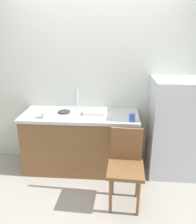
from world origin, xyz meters
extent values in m
plane|color=#9E998E|center=(0.00, 0.00, 0.00)|extent=(8.00, 8.00, 0.00)
cube|color=silver|center=(0.00, 1.00, 1.33)|extent=(4.80, 0.10, 2.66)
cube|color=brown|center=(-0.20, 0.65, 0.40)|extent=(1.55, 0.60, 0.81)
cube|color=#B7B7BC|center=(-0.20, 0.65, 0.83)|extent=(1.59, 0.64, 0.04)
cylinder|color=#B7B7BC|center=(-0.27, 0.90, 0.98)|extent=(0.02, 0.02, 0.27)
cube|color=silver|center=(1.07, 0.66, 0.67)|extent=(0.63, 0.57, 1.34)
cylinder|color=brown|center=(0.25, -0.22, 0.23)|extent=(0.04, 0.04, 0.45)
cylinder|color=brown|center=(0.55, -0.23, 0.23)|extent=(0.04, 0.04, 0.45)
cylinder|color=brown|center=(0.27, 0.08, 0.23)|extent=(0.04, 0.04, 0.45)
cylinder|color=brown|center=(0.57, 0.07, 0.23)|extent=(0.04, 0.04, 0.45)
cube|color=brown|center=(0.41, -0.07, 0.47)|extent=(0.42, 0.42, 0.04)
cube|color=brown|center=(0.42, 0.11, 0.69)|extent=(0.36, 0.05, 0.40)
cube|color=white|center=(0.00, 0.66, 0.87)|extent=(0.28, 0.20, 0.05)
cylinder|color=#2D2D2D|center=(-0.42, 0.68, 0.86)|extent=(0.17, 0.17, 0.02)
cylinder|color=white|center=(-0.64, 0.46, 0.89)|extent=(0.08, 0.08, 0.08)
cylinder|color=blue|center=(0.49, 0.43, 0.89)|extent=(0.07, 0.07, 0.10)
camera|label=1|loc=(0.26, -2.21, 1.91)|focal=36.04mm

